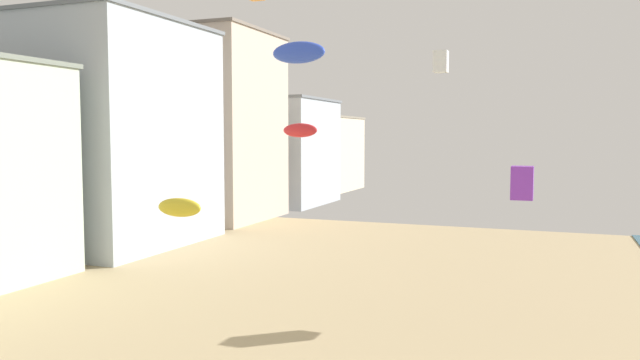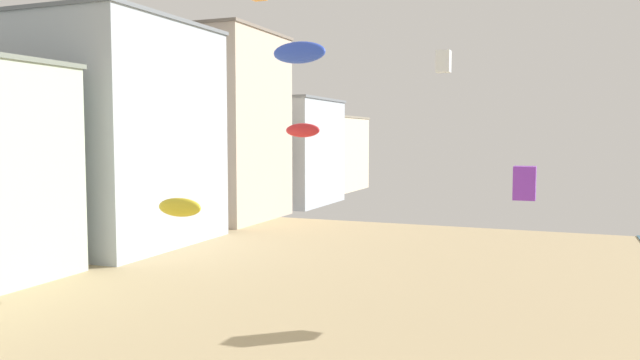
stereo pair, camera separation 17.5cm
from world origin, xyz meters
name	(u,v)px [view 2 (the right image)]	position (x,y,z in m)	size (l,w,h in m)	color
boardwalk_hotel_mid	(90,134)	(-25.14, 40.41, 9.07)	(17.86, 15.38, 18.12)	#ADB7C1
boardwalk_hotel_far	(198,126)	(-25.14, 56.86, 9.94)	(16.93, 13.22, 19.86)	#C6B29E
boardwalk_hotel_distant	(263,151)	(-25.14, 72.53, 6.85)	(18.34, 14.44, 13.69)	#ADB7C1
boardwalk_hotel_furthest	(317,154)	(-25.14, 91.77, 5.99)	(12.76, 17.34, 11.97)	beige
kite_purple_box_2	(525,183)	(9.88, 31.61, 6.60)	(1.06, 1.06, 1.67)	purple
kite_yellow_parafoil	(180,207)	(-0.15, 16.64, 6.61)	(1.61, 0.45, 0.63)	yellow
kite_blue_parafoil_2	(299,53)	(2.52, 20.41, 11.98)	(2.04, 0.57, 0.79)	blue
kite_red_parafoil	(303,130)	(-3.20, 34.20, 9.27)	(2.22, 0.62, 0.86)	red
kite_white_box	(443,61)	(5.04, 35.76, 13.25)	(0.80, 0.80, 1.26)	white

